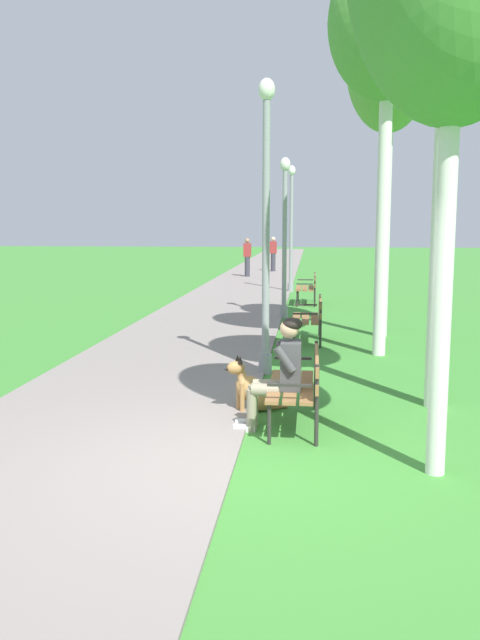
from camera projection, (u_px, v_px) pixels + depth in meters
name	position (u px, v px, depth m)	size (l,w,h in m)	color
ground_plane	(249.00, 469.00, 6.19)	(120.00, 120.00, 0.00)	#3D8433
paved_path	(259.00, 274.00, 30.00)	(3.26, 60.00, 0.04)	gray
park_bench_near	(300.00, 381.00, 7.45)	(0.55, 1.50, 0.85)	olive
park_bench_mid	(311.00, 315.00, 12.82)	(0.55, 1.50, 0.85)	olive
park_bench_far	(308.00, 286.00, 18.85)	(0.55, 1.50, 0.85)	olive
person_seated_on_near_bench	(281.00, 369.00, 7.27)	(0.74, 0.49, 1.25)	gray
dog_shepherd	(254.00, 391.00, 8.04)	(0.77, 0.48, 0.71)	#B27F47
lamp_post_near	(266.00, 225.00, 9.82)	(0.24, 0.24, 4.31)	gray
lamp_post_mid	(285.00, 236.00, 15.83)	(0.24, 0.24, 3.79)	gray
lamp_post_far	(291.00, 227.00, 22.01)	(0.24, 0.24, 4.13)	gray
birch_tree_third	(388.00, 27.00, 10.81)	(1.96, 1.87, 6.73)	silver
birch_tree_fourth	(389.00, 68.00, 12.79)	(1.64, 1.79, 6.59)	silver
pedestrian_distant	(247.00, 258.00, 28.23)	(0.32, 0.22, 1.65)	#383842
pedestrian_further_distant	(273.00, 254.00, 31.41)	(0.32, 0.22, 1.65)	#383842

